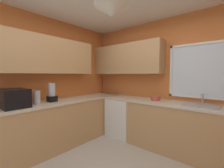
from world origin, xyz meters
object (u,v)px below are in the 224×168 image
object	(u,v)px
microwave	(14,98)
kettle	(37,97)
sink_assembly	(201,105)
bowl	(156,98)
blender_appliance	(52,93)
dishwasher	(123,117)

from	to	relation	value
microwave	kettle	bearing A→B (deg)	86.63
microwave	sink_assembly	size ratio (longest dim) A/B	0.92
bowl	blender_appliance	bearing A→B (deg)	-135.75
dishwasher	blender_appliance	size ratio (longest dim) A/B	2.41
sink_assembly	blender_appliance	world-z (taller)	blender_appliance
sink_assembly	dishwasher	bearing A→B (deg)	-178.64
kettle	microwave	bearing A→B (deg)	-93.37
dishwasher	microwave	bearing A→B (deg)	-108.18
dishwasher	microwave	xyz separation A→B (m)	(-0.66, -2.01, 0.62)
kettle	blender_appliance	size ratio (longest dim) A/B	0.66
microwave	blender_appliance	world-z (taller)	blender_appliance
sink_assembly	bowl	size ratio (longest dim) A/B	2.93
sink_assembly	kettle	bearing A→B (deg)	-142.36
microwave	kettle	world-z (taller)	microwave
dishwasher	sink_assembly	world-z (taller)	sink_assembly
microwave	blender_appliance	bearing A→B (deg)	90.00
sink_assembly	blender_appliance	distance (m)	2.65
dishwasher	sink_assembly	bearing A→B (deg)	1.36
microwave	blender_appliance	distance (m)	0.63
dishwasher	kettle	xyz separation A→B (m)	(-0.64, -1.67, 0.60)
blender_appliance	kettle	bearing A→B (deg)	-86.06
dishwasher	kettle	bearing A→B (deg)	-110.97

